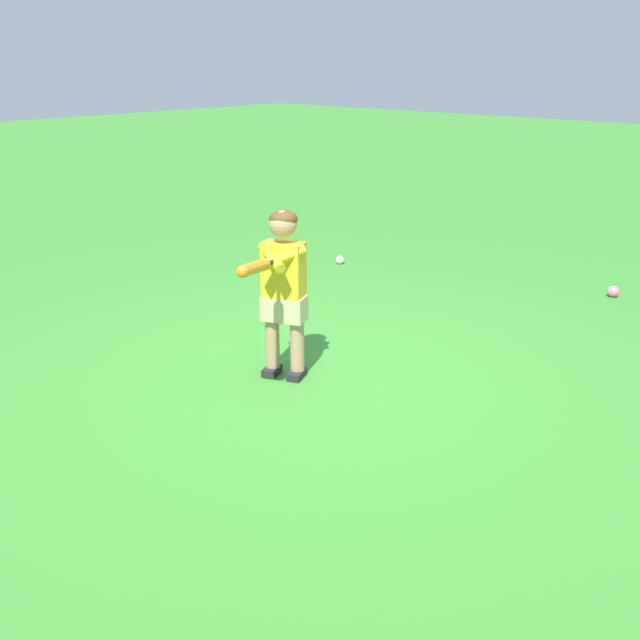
# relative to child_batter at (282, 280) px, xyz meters

# --- Properties ---
(ground_plane) EXTENTS (40.00, 40.00, 0.00)m
(ground_plane) POSITION_rel_child_batter_xyz_m (-0.18, 0.21, -0.65)
(ground_plane) COLOR #38842D
(child_batter) EXTENTS (0.74, 0.45, 1.08)m
(child_batter) POSITION_rel_child_batter_xyz_m (0.00, 0.00, 0.00)
(child_batter) COLOR #232328
(child_batter) RESTS_ON ground
(play_ball_center_lawn) EXTENTS (0.10, 0.10, 0.10)m
(play_ball_center_lawn) POSITION_rel_child_batter_xyz_m (-3.09, 0.94, -0.60)
(play_ball_center_lawn) COLOR pink
(play_ball_center_lawn) RESTS_ON ground
(play_ball_by_bucket) EXTENTS (0.08, 0.08, 0.08)m
(play_ball_by_bucket) POSITION_rel_child_batter_xyz_m (-2.36, -1.50, -0.61)
(play_ball_by_bucket) COLOR white
(play_ball_by_bucket) RESTS_ON ground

